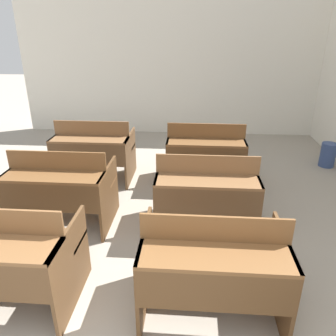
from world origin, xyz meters
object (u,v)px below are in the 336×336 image
(bench_front_right, at_px, (213,264))
(bench_third_left, at_px, (94,150))
(bench_second_right, at_px, (206,192))
(wastepaper_bin, at_px, (328,155))
(bench_second_left, at_px, (61,187))
(bench_third_right, at_px, (205,153))
(bench_front_left, at_px, (3,256))

(bench_front_right, relative_size, bench_third_left, 1.00)
(bench_second_right, bearing_deg, wastepaper_bin, 44.16)
(bench_second_left, bearing_deg, bench_front_right, -35.87)
(bench_second_right, xyz_separation_m, bench_third_right, (0.03, 1.20, 0.00))
(bench_third_left, bearing_deg, bench_third_right, -0.28)
(bench_second_left, height_order, bench_third_right, same)
(bench_front_right, xyz_separation_m, bench_third_left, (-1.59, 2.38, 0.00))
(bench_front_left, distance_m, wastepaper_bin, 4.84)
(bench_third_left, bearing_deg, bench_front_left, -90.71)
(bench_front_left, bearing_deg, bench_second_right, 36.58)
(bench_front_left, height_order, bench_third_right, same)
(bench_third_left, bearing_deg, bench_second_left, -90.90)
(bench_front_left, relative_size, wastepaper_bin, 2.73)
(bench_front_right, relative_size, bench_second_left, 1.00)
(bench_third_right, bearing_deg, bench_third_left, 179.72)
(bench_second_left, xyz_separation_m, bench_third_left, (0.02, 1.22, 0.00))
(bench_front_right, relative_size, bench_second_right, 1.00)
(bench_front_left, xyz_separation_m, bench_second_right, (1.61, 1.19, 0.00))
(bench_second_right, distance_m, wastepaper_bin, 2.86)
(bench_second_right, height_order, bench_third_right, same)
(bench_third_left, distance_m, bench_third_right, 1.60)
(bench_front_right, bearing_deg, bench_third_right, 89.72)
(bench_second_right, distance_m, bench_third_left, 1.99)
(bench_front_left, distance_m, bench_third_right, 2.90)
(bench_front_left, height_order, bench_second_right, same)
(bench_front_right, xyz_separation_m, bench_second_right, (-0.01, 1.17, 0.00))
(bench_third_right, bearing_deg, bench_front_left, -124.30)
(bench_front_left, xyz_separation_m, wastepaper_bin, (3.65, 3.17, -0.27))
(bench_second_right, bearing_deg, bench_second_left, -179.68)
(bench_third_left, bearing_deg, bench_front_right, -56.25)
(bench_front_left, bearing_deg, bench_third_left, 89.29)
(bench_front_left, distance_m, bench_second_left, 1.18)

